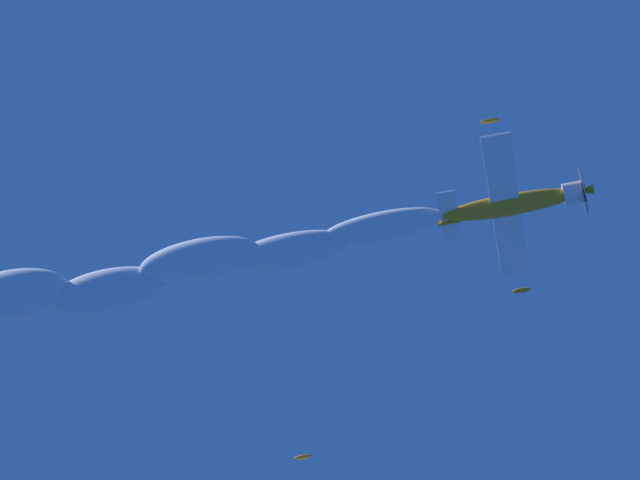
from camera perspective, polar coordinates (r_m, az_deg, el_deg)
airplane_lead at (r=66.28m, az=7.36°, el=1.36°), size 6.70×6.70×2.81m
smoke_trail_lead at (r=67.79m, az=-9.02°, el=-1.78°), size 22.79×16.66×2.71m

